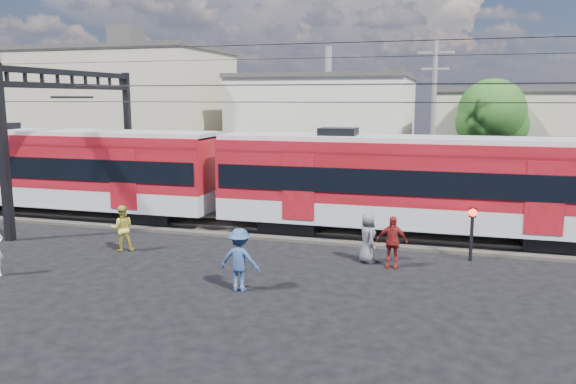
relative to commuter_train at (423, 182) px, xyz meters
name	(u,v)px	position (x,y,z in m)	size (l,w,h in m)	color
ground	(202,292)	(-5.90, -8.00, -2.40)	(120.00, 120.00, 0.00)	black
track_bed	(280,230)	(-5.90, 0.00, -2.34)	(70.00, 3.40, 0.12)	#2D2823
rail_near	(275,231)	(-5.90, -0.75, -2.22)	(70.00, 0.12, 0.12)	#59544C
rail_far	(285,223)	(-5.90, 0.75, -2.22)	(70.00, 0.12, 0.12)	#59544C
commuter_train	(423,182)	(0.00, 0.00, 0.00)	(50.30, 3.08, 4.17)	black
catenary	(99,110)	(-14.55, 0.00, 2.73)	(70.00, 9.30, 7.52)	black
building_west	(129,111)	(-22.90, 16.00, 2.25)	(14.28, 10.20, 9.30)	tan
building_midwest	(328,125)	(-7.90, 19.00, 1.25)	(12.24, 12.24, 7.30)	beige
building_mideast	(568,139)	(8.10, 16.00, 0.75)	(16.32, 10.20, 6.30)	tan
utility_pole_mid	(433,121)	(0.10, 7.00, 2.13)	(1.80, 0.24, 8.50)	slate
tree_near	(495,117)	(3.29, 10.09, 2.26)	(3.82, 3.64, 6.72)	#382619
pedestrian_b	(122,228)	(-10.68, -4.60, -1.53)	(0.84, 0.66, 1.73)	gold
pedestrian_c	(240,260)	(-4.86, -7.54, -1.45)	(1.23, 0.70, 1.90)	navy
pedestrian_d	(392,242)	(-0.76, -3.97, -1.51)	(1.05, 0.44, 1.79)	maroon
pedestrian_e	(368,238)	(-1.63, -3.59, -1.52)	(0.86, 0.56, 1.76)	#555459
crossing_signal	(472,224)	(1.84, -2.39, -1.08)	(0.28, 0.28, 1.91)	black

